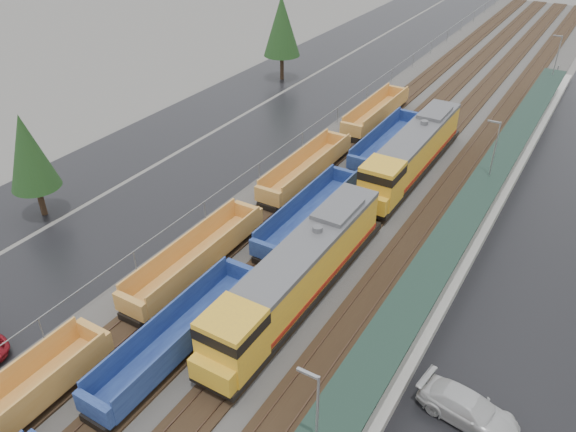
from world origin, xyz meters
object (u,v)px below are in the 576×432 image
(well_string_blue, at_px, (179,335))
(locomotive_trail, at_px, (411,154))
(locomotive_lead, at_px, (297,275))
(well_string_yellow, at_px, (114,325))
(parked_car_east_c, at_px, (469,409))

(well_string_blue, bearing_deg, locomotive_trail, 81.93)
(locomotive_lead, distance_m, locomotive_trail, 21.00)
(locomotive_trail, height_order, well_string_yellow, locomotive_trail)
(locomotive_trail, xyz_separation_m, parked_car_east_c, (12.48, -24.30, -1.64))
(well_string_yellow, relative_size, well_string_blue, 1.20)
(locomotive_lead, relative_size, locomotive_trail, 1.00)
(locomotive_trail, bearing_deg, well_string_yellow, -105.12)
(locomotive_trail, height_order, well_string_blue, locomotive_trail)
(locomotive_lead, distance_m, well_string_yellow, 11.82)
(locomotive_trail, xyz_separation_m, well_string_blue, (-4.00, -28.22, -1.31))
(well_string_blue, bearing_deg, well_string_yellow, -160.97)
(well_string_blue, xyz_separation_m, parked_car_east_c, (16.48, 3.92, -0.33))
(well_string_blue, distance_m, parked_car_east_c, 16.94)
(well_string_blue, bearing_deg, locomotive_lead, 61.02)
(locomotive_trail, height_order, parked_car_east_c, locomotive_trail)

